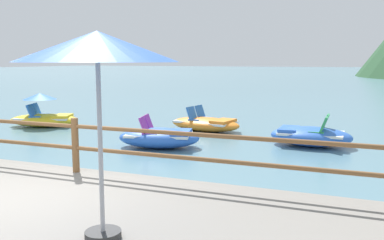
# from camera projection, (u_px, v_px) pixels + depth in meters

# --- Properties ---
(ground_plane) EXTENTS (200.00, 200.00, 0.00)m
(ground_plane) POSITION_uv_depth(u_px,v_px,m) (311.00, 83.00, 42.88)
(ground_plane) COLOR slate
(dock_railing) EXTENTS (23.92, 0.12, 0.95)m
(dock_railing) POSITION_uv_depth(u_px,v_px,m) (75.00, 139.00, 7.33)
(dock_railing) COLOR brown
(dock_railing) RESTS_ON promenade_dock
(beach_umbrella) EXTENTS (1.70, 1.70, 2.24)m
(beach_umbrella) POSITION_uv_depth(u_px,v_px,m) (97.00, 50.00, 4.37)
(beach_umbrella) COLOR #B2B2B7
(beach_umbrella) RESTS_ON promenade_dock
(pedal_boat_1) EXTENTS (2.68, 1.78, 0.81)m
(pedal_boat_1) POSITION_uv_depth(u_px,v_px,m) (206.00, 124.00, 14.04)
(pedal_boat_1) COLOR orange
(pedal_boat_1) RESTS_ON ground
(pedal_boat_2) EXTENTS (2.19, 1.34, 0.86)m
(pedal_boat_2) POSITION_uv_depth(u_px,v_px,m) (310.00, 136.00, 11.61)
(pedal_boat_2) COLOR blue
(pedal_boat_2) RESTS_ON ground
(pedal_boat_3) EXTENTS (2.66, 1.95, 1.18)m
(pedal_boat_3) POSITION_uv_depth(u_px,v_px,m) (44.00, 116.00, 14.97)
(pedal_boat_3) COLOR yellow
(pedal_boat_3) RESTS_ON ground
(pedal_boat_5) EXTENTS (2.41, 1.73, 0.86)m
(pedal_boat_5) POSITION_uv_depth(u_px,v_px,m) (159.00, 137.00, 11.38)
(pedal_boat_5) COLOR blue
(pedal_boat_5) RESTS_ON ground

